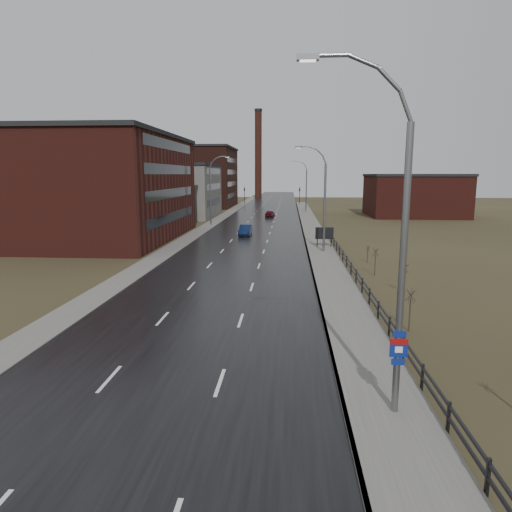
# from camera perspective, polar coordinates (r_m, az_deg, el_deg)

# --- Properties ---
(ground) EXTENTS (320.00, 320.00, 0.00)m
(ground) POSITION_cam_1_polar(r_m,az_deg,el_deg) (16.37, -15.37, -20.99)
(ground) COLOR #2D2819
(ground) RESTS_ON ground
(road) EXTENTS (14.00, 300.00, 0.06)m
(road) POSITION_cam_1_polar(r_m,az_deg,el_deg) (73.79, 0.22, 3.66)
(road) COLOR black
(road) RESTS_ON ground
(sidewalk_right) EXTENTS (3.20, 180.00, 0.18)m
(sidewalk_right) POSITION_cam_1_polar(r_m,az_deg,el_deg) (48.98, 8.28, 0.31)
(sidewalk_right) COLOR #595651
(sidewalk_right) RESTS_ON ground
(curb_right) EXTENTS (0.16, 180.00, 0.18)m
(curb_right) POSITION_cam_1_polar(r_m,az_deg,el_deg) (48.89, 6.50, 0.33)
(curb_right) COLOR slate
(curb_right) RESTS_ON ground
(sidewalk_left) EXTENTS (2.40, 260.00, 0.12)m
(sidewalk_left) POSITION_cam_1_polar(r_m,az_deg,el_deg) (74.79, -6.07, 3.71)
(sidewalk_left) COLOR #595651
(sidewalk_left) RESTS_ON ground
(warehouse_near) EXTENTS (22.44, 28.56, 13.50)m
(warehouse_near) POSITION_cam_1_polar(r_m,az_deg,el_deg) (63.71, -20.16, 8.09)
(warehouse_near) COLOR #471914
(warehouse_near) RESTS_ON ground
(warehouse_mid) EXTENTS (16.32, 20.40, 10.50)m
(warehouse_mid) POSITION_cam_1_polar(r_m,az_deg,el_deg) (94.05, -10.12, 8.10)
(warehouse_mid) COLOR slate
(warehouse_mid) RESTS_ON ground
(warehouse_far) EXTENTS (26.52, 24.48, 15.50)m
(warehouse_far) POSITION_cam_1_polar(r_m,az_deg,el_deg) (124.34, -9.01, 9.74)
(warehouse_far) COLOR #331611
(warehouse_far) RESTS_ON ground
(building_right) EXTENTS (18.36, 16.32, 8.50)m
(building_right) POSITION_cam_1_polar(r_m,az_deg,el_deg) (98.53, 19.17, 7.20)
(building_right) COLOR #471914
(building_right) RESTS_ON ground
(smokestack) EXTENTS (2.70, 2.70, 30.70)m
(smokestack) POSITION_cam_1_polar(r_m,az_deg,el_deg) (163.67, 0.29, 12.64)
(smokestack) COLOR #331611
(smokestack) RESTS_ON ground
(streetlight_main) EXTENTS (3.91, 0.29, 12.11)m
(streetlight_main) POSITION_cam_1_polar(r_m,az_deg,el_deg) (15.70, 16.83, 1.26)
(streetlight_main) COLOR slate
(streetlight_main) RESTS_ON ground
(streetlight_right_mid) EXTENTS (3.36, 0.28, 11.35)m
(streetlight_right_mid) POSITION_cam_1_polar(r_m,az_deg,el_deg) (49.33, 8.25, 7.10)
(streetlight_right_mid) COLOR slate
(streetlight_right_mid) RESTS_ON ground
(streetlight_left) EXTENTS (3.36, 0.28, 11.35)m
(streetlight_left) POSITION_cam_1_polar(r_m,az_deg,el_deg) (76.25, -5.52, 8.20)
(streetlight_left) COLOR slate
(streetlight_left) RESTS_ON ground
(streetlight_right_far) EXTENTS (3.36, 0.28, 11.35)m
(streetlight_right_far) POSITION_cam_1_polar(r_m,az_deg,el_deg) (103.23, 6.15, 8.68)
(streetlight_right_far) COLOR slate
(streetlight_right_far) RESTS_ON ground
(guardrail) EXTENTS (0.10, 53.05, 1.10)m
(guardrail) POSITION_cam_1_polar(r_m,az_deg,el_deg) (32.80, 13.33, -3.63)
(guardrail) COLOR black
(guardrail) RESTS_ON ground
(shrub_c) EXTENTS (0.56, 0.59, 2.34)m
(shrub_c) POSITION_cam_1_polar(r_m,az_deg,el_deg) (26.03, 18.70, -6.28)
(shrub_c) COLOR #382D23
(shrub_c) RESTS_ON ground
(shrub_d) EXTENTS (0.51, 0.54, 2.15)m
(shrub_d) POSITION_cam_1_polar(r_m,az_deg,el_deg) (34.11, 18.06, -2.59)
(shrub_d) COLOR #382D23
(shrub_d) RESTS_ON ground
(shrub_e) EXTENTS (0.56, 0.59, 2.34)m
(shrub_e) POSITION_cam_1_polar(r_m,az_deg,el_deg) (39.37, 14.68, -0.61)
(shrub_e) COLOR #382D23
(shrub_e) RESTS_ON ground
(shrub_f) EXTENTS (0.40, 0.42, 1.64)m
(shrub_f) POSITION_cam_1_polar(r_m,az_deg,el_deg) (45.00, 13.78, 0.26)
(shrub_f) COLOR #382D23
(shrub_f) RESTS_ON ground
(billboard) EXTENTS (2.07, 0.17, 2.42)m
(billboard) POSITION_cam_1_polar(r_m,az_deg,el_deg) (52.95, 8.54, 2.74)
(billboard) COLOR black
(billboard) RESTS_ON ground
(traffic_light_left) EXTENTS (0.58, 2.73, 5.30)m
(traffic_light_left) POSITION_cam_1_polar(r_m,az_deg,el_deg) (133.83, -1.46, 8.53)
(traffic_light_left) COLOR black
(traffic_light_left) RESTS_ON ground
(traffic_light_right) EXTENTS (0.58, 2.73, 5.30)m
(traffic_light_right) POSITION_cam_1_polar(r_m,az_deg,el_deg) (133.23, 5.48, 8.48)
(traffic_light_right) COLOR black
(traffic_light_right) RESTS_ON ground
(car_near) EXTENTS (1.62, 4.51, 1.48)m
(car_near) POSITION_cam_1_polar(r_m,az_deg,el_deg) (63.01, -1.33, 3.19)
(car_near) COLOR #0B193B
(car_near) RESTS_ON ground
(car_far) EXTENTS (2.02, 4.07, 1.33)m
(car_far) POSITION_cam_1_polar(r_m,az_deg,el_deg) (90.96, 1.76, 5.28)
(car_far) COLOR #430B12
(car_far) RESTS_ON ground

